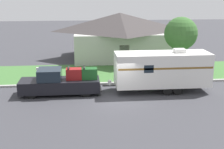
# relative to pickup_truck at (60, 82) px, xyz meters

# --- Properties ---
(ground_plane) EXTENTS (120.00, 120.00, 0.00)m
(ground_plane) POSITION_rel_pickup_truck_xyz_m (4.11, -1.57, -0.89)
(ground_plane) COLOR #38383D
(curb_strip) EXTENTS (80.00, 0.30, 0.14)m
(curb_strip) POSITION_rel_pickup_truck_xyz_m (4.11, 2.18, -0.82)
(curb_strip) COLOR #999993
(curb_strip) RESTS_ON ground_plane
(lawn_strip) EXTENTS (80.00, 7.00, 0.03)m
(lawn_strip) POSITION_rel_pickup_truck_xyz_m (4.11, 5.83, -0.87)
(lawn_strip) COLOR #3D6B33
(lawn_strip) RESTS_ON ground_plane
(house_across_street) EXTENTS (10.98, 8.46, 5.07)m
(house_across_street) POSITION_rel_pickup_truck_xyz_m (5.95, 12.56, 1.74)
(house_across_street) COLOR #B2B2A8
(house_across_street) RESTS_ON ground_plane
(pickup_truck) EXTENTS (5.96, 1.96, 2.05)m
(pickup_truck) POSITION_rel_pickup_truck_xyz_m (0.00, 0.00, 0.00)
(pickup_truck) COLOR black
(pickup_truck) RESTS_ON ground_plane
(travel_trailer) EXTENTS (8.07, 2.34, 3.26)m
(travel_trailer) POSITION_rel_pickup_truck_xyz_m (7.64, -0.00, 0.83)
(travel_trailer) COLOR black
(travel_trailer) RESTS_ON ground_plane
(mailbox) EXTENTS (0.48, 0.20, 1.38)m
(mailbox) POSITION_rel_pickup_truck_xyz_m (-1.88, 2.82, 0.17)
(mailbox) COLOR brown
(mailbox) RESTS_ON ground_plane
(tree_in_yard) EXTENTS (3.02, 3.02, 5.19)m
(tree_in_yard) POSITION_rel_pickup_truck_xyz_m (10.64, 5.21, 2.77)
(tree_in_yard) COLOR brown
(tree_in_yard) RESTS_ON ground_plane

